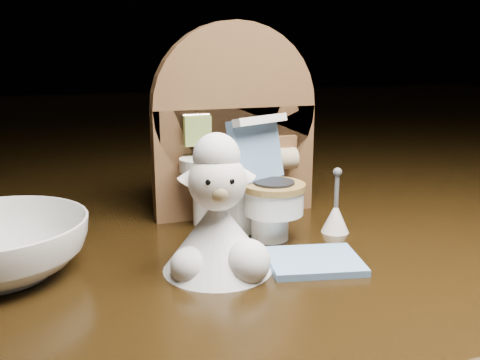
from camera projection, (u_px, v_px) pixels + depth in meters
name	position (u px, v px, depth m)	size (l,w,h in m)	color
backdrop_panel	(234.00, 133.00, 0.42)	(0.13, 0.05, 0.15)	brown
toy_toilet	(262.00, 193.00, 0.38)	(0.05, 0.06, 0.09)	white
bath_mat	(314.00, 261.00, 0.33)	(0.06, 0.05, 0.00)	#6A96CD
toilet_brush	(336.00, 215.00, 0.39)	(0.02, 0.02, 0.05)	white
plush_lamb	(218.00, 224.00, 0.32)	(0.07, 0.07, 0.09)	white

